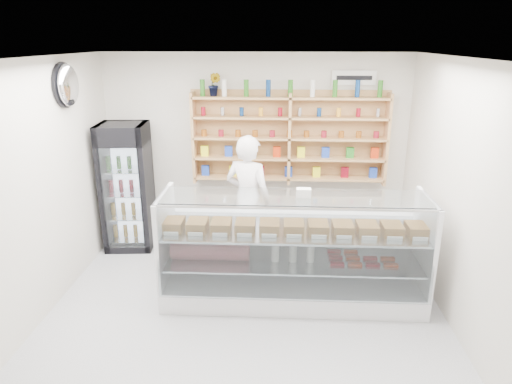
{
  "coord_description": "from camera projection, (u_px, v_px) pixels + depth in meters",
  "views": [
    {
      "loc": [
        0.35,
        -4.23,
        2.98
      ],
      "look_at": [
        0.09,
        0.9,
        1.25
      ],
      "focal_mm": 32.0,
      "sensor_mm": 36.0,
      "label": 1
    }
  ],
  "objects": [
    {
      "name": "room",
      "position": [
        243.0,
        206.0,
        4.52
      ],
      "size": [
        5.0,
        5.0,
        5.0
      ],
      "color": "#B8B8BE",
      "rests_on": "ground"
    },
    {
      "name": "display_counter",
      "position": [
        292.0,
        271.0,
        5.41
      ],
      "size": [
        3.03,
        0.9,
        1.32
      ],
      "color": "white",
      "rests_on": "floor"
    },
    {
      "name": "shop_worker",
      "position": [
        248.0,
        200.0,
        6.18
      ],
      "size": [
        0.77,
        0.64,
        1.8
      ],
      "primitive_type": "imported",
      "rotation": [
        0.0,
        0.0,
        2.76
      ],
      "color": "white",
      "rests_on": "floor"
    },
    {
      "name": "drinks_cooler",
      "position": [
        127.0,
        187.0,
        6.64
      ],
      "size": [
        0.71,
        0.7,
        1.85
      ],
      "rotation": [
        0.0,
        0.0,
        0.08
      ],
      "color": "black",
      "rests_on": "floor"
    },
    {
      "name": "wall_shelving",
      "position": [
        289.0,
        138.0,
        6.65
      ],
      "size": [
        2.84,
        0.28,
        1.33
      ],
      "color": "tan",
      "rests_on": "back_wall"
    },
    {
      "name": "potted_plant",
      "position": [
        214.0,
        84.0,
        6.46
      ],
      "size": [
        0.22,
        0.2,
        0.33
      ],
      "primitive_type": "imported",
      "rotation": [
        0.0,
        0.0,
        -0.34
      ],
      "color": "#1E6626",
      "rests_on": "wall_shelving"
    },
    {
      "name": "security_mirror",
      "position": [
        68.0,
        85.0,
        5.43
      ],
      "size": [
        0.15,
        0.5,
        0.5
      ],
      "primitive_type": "ellipsoid",
      "color": "silver",
      "rests_on": "left_wall"
    },
    {
      "name": "wall_sign",
      "position": [
        354.0,
        78.0,
        6.45
      ],
      "size": [
        0.62,
        0.03,
        0.2
      ],
      "primitive_type": "cube",
      "color": "white",
      "rests_on": "back_wall"
    }
  ]
}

